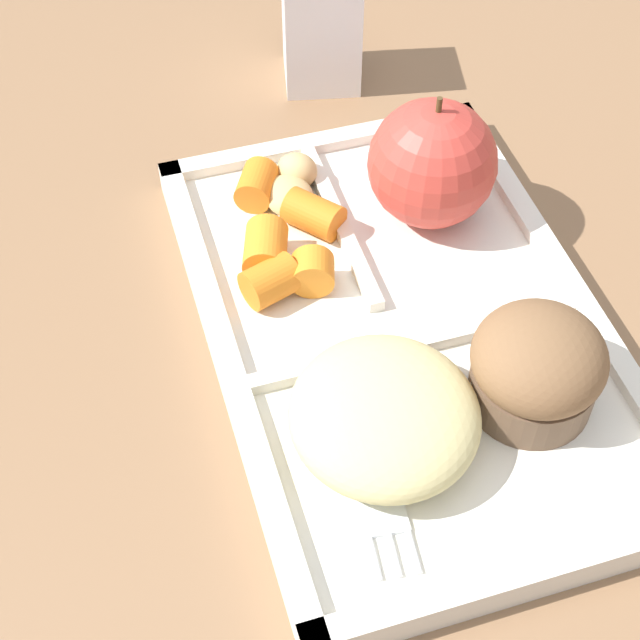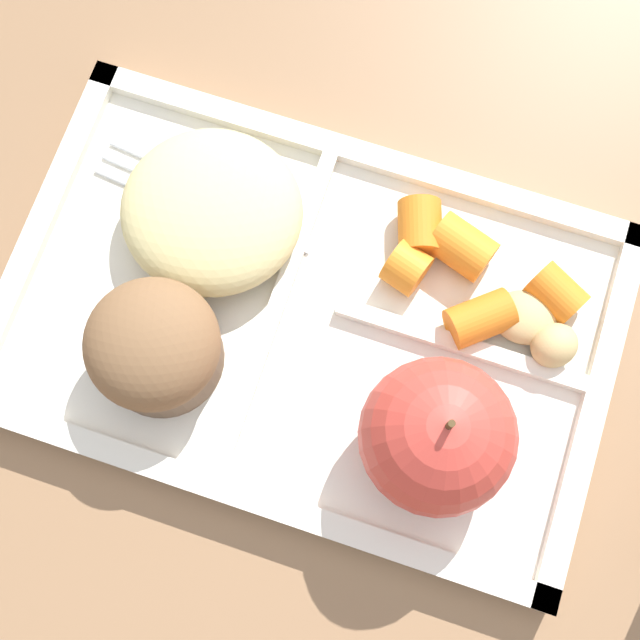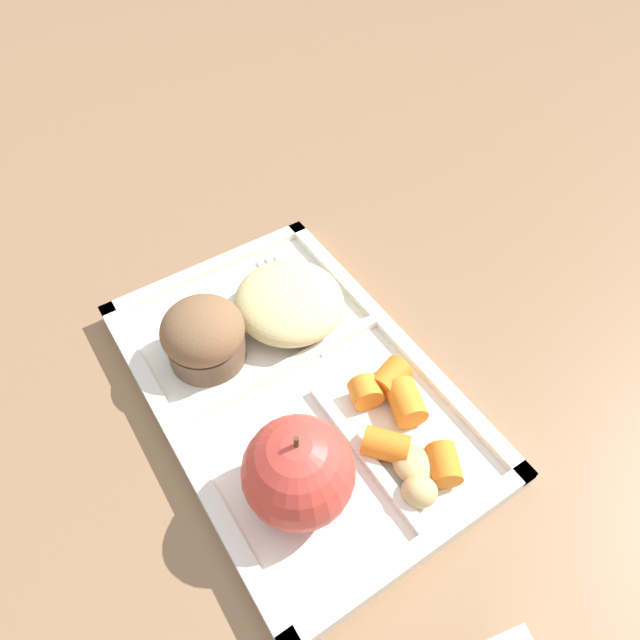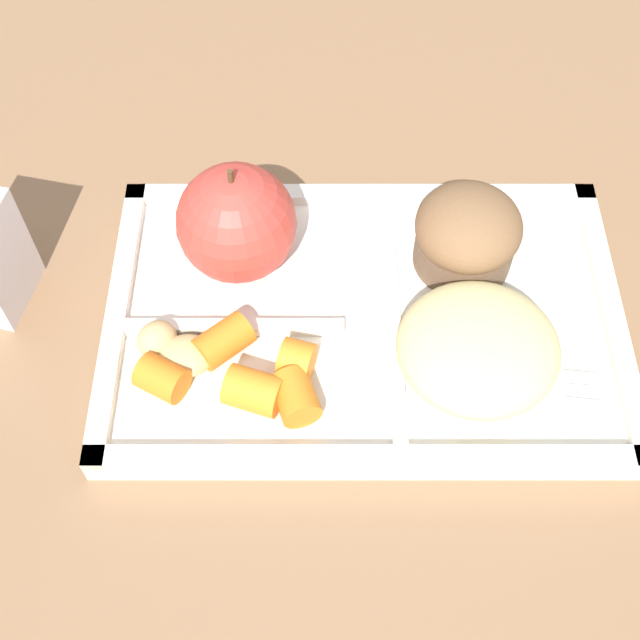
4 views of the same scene
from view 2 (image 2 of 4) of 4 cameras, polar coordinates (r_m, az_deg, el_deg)
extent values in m
plane|color=#846042|center=(0.52, -0.77, -0.35)|extent=(6.00, 6.00, 0.00)
cube|color=silver|center=(0.51, -0.78, -0.15)|extent=(0.35, 0.23, 0.01)
cube|color=silver|center=(0.53, 2.92, 10.80)|extent=(0.35, 0.01, 0.01)
cube|color=silver|center=(0.49, -4.91, -11.55)|extent=(0.35, 0.01, 0.01)
cube|color=silver|center=(0.51, 17.55, -5.61)|extent=(0.01, 0.23, 0.01)
cube|color=silver|center=(0.54, -18.12, 5.62)|extent=(0.01, 0.23, 0.01)
cube|color=silver|center=(0.50, -2.90, 0.85)|extent=(0.01, 0.20, 0.01)
cube|color=silver|center=(0.50, 9.23, -1.63)|extent=(0.15, 0.01, 0.01)
sphere|color=#C63D33|center=(0.45, 7.75, -7.61)|extent=(0.08, 0.08, 0.08)
cylinder|color=#4C381E|center=(0.41, 8.56, -6.88)|extent=(0.00, 0.00, 0.01)
cylinder|color=brown|center=(0.49, -10.49, -2.18)|extent=(0.07, 0.07, 0.03)
ellipsoid|color=brown|center=(0.47, -11.01, -1.56)|extent=(0.07, 0.07, 0.05)
cylinder|color=orange|center=(0.50, 10.52, 0.09)|extent=(0.04, 0.04, 0.02)
cylinder|color=orange|center=(0.51, 9.34, 4.78)|extent=(0.04, 0.04, 0.03)
cylinder|color=orange|center=(0.51, 6.61, 6.08)|extent=(0.03, 0.04, 0.03)
cylinder|color=orange|center=(0.51, 15.32, 1.68)|extent=(0.04, 0.04, 0.02)
cylinder|color=orange|center=(0.50, 5.71, 3.42)|extent=(0.03, 0.03, 0.03)
ellipsoid|color=tan|center=(0.51, 13.35, 0.17)|extent=(0.04, 0.04, 0.02)
ellipsoid|color=tan|center=(0.51, 15.19, -1.62)|extent=(0.04, 0.04, 0.02)
ellipsoid|color=#D6C684|center=(0.51, -7.15, 7.13)|extent=(0.11, 0.10, 0.04)
sphere|color=#755B4C|center=(0.51, -5.29, 7.36)|extent=(0.04, 0.04, 0.04)
sphere|color=brown|center=(0.50, -4.41, 5.81)|extent=(0.03, 0.03, 0.03)
cube|color=white|center=(0.52, -4.93, 6.69)|extent=(0.09, 0.02, 0.00)
cube|color=white|center=(0.54, -10.60, 9.03)|extent=(0.03, 0.03, 0.00)
cylinder|color=white|center=(0.55, -12.58, 10.89)|extent=(0.02, 0.01, 0.00)
cylinder|color=white|center=(0.55, -13.07, 10.01)|extent=(0.02, 0.01, 0.00)
cylinder|color=white|center=(0.55, -13.56, 9.11)|extent=(0.02, 0.01, 0.00)
camera|label=1|loc=(0.47, -65.06, 49.38)|focal=54.71mm
camera|label=3|loc=(0.21, 77.76, -25.30)|focal=32.24mm
camera|label=4|loc=(0.43, 46.99, 67.52)|focal=46.78mm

